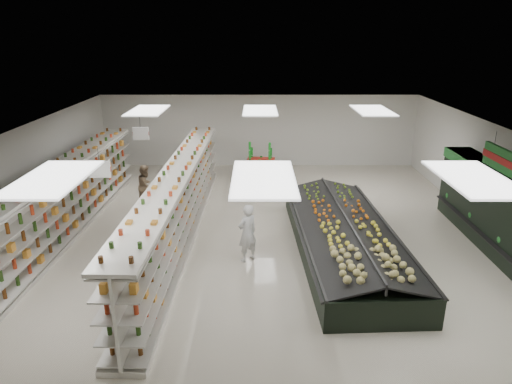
{
  "coord_description": "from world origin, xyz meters",
  "views": [
    {
      "loc": [
        -0.14,
        -12.24,
        5.77
      ],
      "look_at": [
        -0.14,
        0.63,
        1.27
      ],
      "focal_mm": 32.0,
      "sensor_mm": 36.0,
      "label": 1
    }
  ],
  "objects_px": {
    "produce_island": "(345,236)",
    "shopper_background": "(146,186)",
    "gondola_left": "(56,210)",
    "soda_endcap": "(260,162)",
    "gondola_center": "(179,206)",
    "shopper_main": "(247,233)"
  },
  "relations": [
    {
      "from": "produce_island",
      "to": "shopper_background",
      "type": "xyz_separation_m",
      "value": [
        -6.26,
        3.62,
        0.26
      ]
    },
    {
      "from": "gondola_left",
      "to": "soda_endcap",
      "type": "distance_m",
      "value": 8.56
    },
    {
      "from": "gondola_center",
      "to": "shopper_background",
      "type": "height_order",
      "value": "gondola_center"
    },
    {
      "from": "produce_island",
      "to": "gondola_center",
      "type": "bearing_deg",
      "value": 166.85
    },
    {
      "from": "gondola_left",
      "to": "shopper_background",
      "type": "height_order",
      "value": "gondola_left"
    },
    {
      "from": "gondola_left",
      "to": "soda_endcap",
      "type": "height_order",
      "value": "gondola_left"
    },
    {
      "from": "produce_island",
      "to": "shopper_main",
      "type": "height_order",
      "value": "shopper_main"
    },
    {
      "from": "gondola_left",
      "to": "shopper_main",
      "type": "xyz_separation_m",
      "value": [
        5.52,
        -1.2,
        -0.17
      ]
    },
    {
      "from": "gondola_left",
      "to": "shopper_background",
      "type": "distance_m",
      "value": 3.46
    },
    {
      "from": "shopper_main",
      "to": "produce_island",
      "type": "bearing_deg",
      "value": 151.27
    },
    {
      "from": "gondola_center",
      "to": "produce_island",
      "type": "relative_size",
      "value": 1.65
    },
    {
      "from": "gondola_center",
      "to": "shopper_main",
      "type": "bearing_deg",
      "value": -36.12
    },
    {
      "from": "gondola_left",
      "to": "produce_island",
      "type": "distance_m",
      "value": 8.23
    },
    {
      "from": "gondola_center",
      "to": "produce_island",
      "type": "height_order",
      "value": "gondola_center"
    },
    {
      "from": "gondola_left",
      "to": "gondola_center",
      "type": "bearing_deg",
      "value": 7.0
    },
    {
      "from": "shopper_background",
      "to": "shopper_main",
      "type": "bearing_deg",
      "value": -133.8
    },
    {
      "from": "gondola_center",
      "to": "gondola_left",
      "type": "bearing_deg",
      "value": -173.07
    },
    {
      "from": "produce_island",
      "to": "shopper_background",
      "type": "distance_m",
      "value": 7.23
    },
    {
      "from": "produce_island",
      "to": "shopper_main",
      "type": "relative_size",
      "value": 4.58
    },
    {
      "from": "gondola_left",
      "to": "shopper_main",
      "type": "relative_size",
      "value": 7.61
    },
    {
      "from": "gondola_left",
      "to": "shopper_main",
      "type": "distance_m",
      "value": 5.65
    },
    {
      "from": "produce_island",
      "to": "soda_endcap",
      "type": "relative_size",
      "value": 5.05
    }
  ]
}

